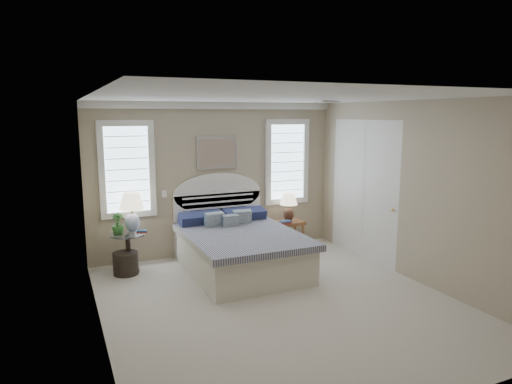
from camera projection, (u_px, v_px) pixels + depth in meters
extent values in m
cube|color=#B6AA9B|center=(279.00, 302.00, 6.12)|extent=(4.50, 5.00, 0.01)
cube|color=silver|center=(281.00, 97.00, 5.66)|extent=(4.50, 5.00, 0.01)
cube|color=tan|center=(217.00, 179.00, 8.14)|extent=(4.50, 0.02, 2.70)
cube|color=tan|center=(97.00, 220.00, 4.99)|extent=(0.02, 5.00, 2.70)
cube|color=tan|center=(415.00, 192.00, 6.79)|extent=(0.02, 5.00, 2.70)
cube|color=white|center=(216.00, 105.00, 7.89)|extent=(4.50, 0.08, 0.12)
cube|color=#B2B2B2|center=(328.00, 102.00, 6.87)|extent=(0.30, 0.20, 0.02)
cube|color=white|center=(164.00, 194.00, 7.78)|extent=(0.08, 0.01, 0.12)
cube|color=silver|center=(127.00, 169.00, 7.46)|extent=(0.90, 0.06, 1.60)
cube|color=silver|center=(287.00, 162.00, 8.64)|extent=(0.90, 0.06, 1.60)
cube|color=silver|center=(217.00, 153.00, 8.03)|extent=(0.74, 0.04, 0.58)
cube|color=silver|center=(363.00, 190.00, 7.89)|extent=(0.02, 1.80, 2.40)
cube|color=beige|center=(242.00, 255.00, 7.27)|extent=(1.60, 2.10, 0.55)
cube|color=navy|center=(243.00, 237.00, 7.17)|extent=(1.72, 2.15, 0.10)
cube|color=white|center=(218.00, 223.00, 8.22)|extent=(1.62, 0.08, 1.10)
cube|color=#1B2344|center=(201.00, 219.00, 7.78)|extent=(0.75, 0.31, 0.23)
cube|color=#1B2344|center=(245.00, 215.00, 8.10)|extent=(0.75, 0.31, 0.23)
cube|color=#37587C|center=(214.00, 222.00, 7.64)|extent=(0.33, 0.20, 0.34)
cube|color=#37587C|center=(242.00, 219.00, 7.84)|extent=(0.33, 0.20, 0.34)
cube|color=#37587C|center=(230.00, 223.00, 7.65)|extent=(0.28, 0.14, 0.29)
cylinder|color=black|center=(129.00, 271.00, 7.30)|extent=(0.32, 0.32, 0.03)
cylinder|color=black|center=(129.00, 254.00, 7.25)|extent=(0.08, 0.08, 0.60)
cylinder|color=silver|center=(128.00, 234.00, 7.20)|extent=(0.56, 0.56, 0.02)
cube|color=brown|center=(289.00, 222.00, 8.49)|extent=(0.50, 0.40, 0.06)
cube|color=brown|center=(289.00, 239.00, 8.54)|extent=(0.44, 0.34, 0.03)
cube|color=brown|center=(283.00, 239.00, 8.32)|extent=(0.04, 0.04, 0.47)
cube|color=brown|center=(276.00, 235.00, 8.59)|extent=(0.04, 0.04, 0.47)
cube|color=brown|center=(303.00, 237.00, 8.48)|extent=(0.04, 0.04, 0.47)
cube|color=brown|center=(295.00, 233.00, 8.75)|extent=(0.04, 0.04, 0.47)
cylinder|color=black|center=(126.00, 263.00, 7.16)|extent=(0.45, 0.45, 0.35)
cylinder|color=white|center=(133.00, 230.00, 7.35)|extent=(0.14, 0.14, 0.03)
ellipsoid|color=white|center=(132.00, 223.00, 7.33)|extent=(0.26, 0.26, 0.30)
cylinder|color=gold|center=(132.00, 211.00, 7.30)|extent=(0.03, 0.03, 0.11)
cylinder|color=black|center=(288.00, 220.00, 8.51)|extent=(0.14, 0.14, 0.03)
ellipsoid|color=black|center=(289.00, 214.00, 8.49)|extent=(0.26, 0.26, 0.25)
cylinder|color=gold|center=(289.00, 206.00, 8.46)|extent=(0.04, 0.04, 0.09)
imported|color=#2E712D|center=(118.00, 224.00, 7.12)|extent=(0.22, 0.22, 0.34)
cube|color=maroon|center=(142.00, 232.00, 7.25)|extent=(0.19, 0.16, 0.02)
cube|color=navy|center=(142.00, 231.00, 7.25)|extent=(0.18, 0.15, 0.02)
cube|color=maroon|center=(285.00, 223.00, 8.28)|extent=(0.21, 0.16, 0.03)
cube|color=navy|center=(285.00, 221.00, 8.28)|extent=(0.20, 0.15, 0.03)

